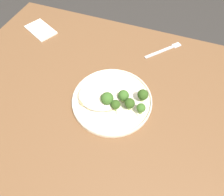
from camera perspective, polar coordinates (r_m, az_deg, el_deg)
name	(u,v)px	position (r m, az deg, el deg)	size (l,w,h in m)	color
ground	(116,172)	(1.40, 1.22, -19.99)	(6.00, 6.00, 0.00)	#2D2B28
wooden_dining_table	(119,125)	(0.78, 2.08, -7.57)	(1.40, 1.00, 0.74)	brown
dinner_plate	(112,100)	(0.74, 0.00, -0.51)	(0.29, 0.29, 0.02)	beige
noodle_bed	(98,96)	(0.72, -3.84, 0.44)	(0.15, 0.12, 0.03)	beige
seared_scallop_center_golden	(101,100)	(0.72, -3.07, -0.65)	(0.04, 0.04, 0.02)	#DBB77A
seared_scallop_large_seared	(109,107)	(0.71, -0.92, -2.46)	(0.03, 0.03, 0.01)	beige
seared_scallop_front_small	(103,95)	(0.73, -2.52, 0.80)	(0.03, 0.03, 0.02)	#E5C689
seared_scallop_rear_pale	(83,102)	(0.72, -8.03, -1.06)	(0.03, 0.03, 0.02)	#E5C689
seared_scallop_right_edge	(93,100)	(0.72, -5.37, -0.49)	(0.03, 0.03, 0.02)	beige
seared_scallop_tiny_bay	(83,92)	(0.75, -8.04, 1.78)	(0.03, 0.03, 0.02)	#DBB77A
seared_scallop_left_edge	(90,105)	(0.71, -6.16, -2.02)	(0.03, 0.03, 0.02)	#DBB77A
broccoli_floret_small_sprig	(130,104)	(0.69, 4.96, -1.55)	(0.04, 0.04, 0.05)	#7A994C
broccoli_floret_near_rim	(141,108)	(0.69, 8.10, -2.85)	(0.03, 0.03, 0.04)	#7A994C
broccoli_floret_front_edge	(123,96)	(0.71, 3.23, 0.65)	(0.04, 0.04, 0.05)	#89A356
broccoli_floret_left_leaning	(116,105)	(0.69, 1.02, -1.90)	(0.03, 0.03, 0.05)	#7A994C
broccoli_floret_split_head	(143,95)	(0.72, 8.63, 0.87)	(0.04, 0.04, 0.05)	#7A994C
broccoli_floret_beside_noodles	(107,99)	(0.69, -1.36, -0.20)	(0.04, 0.04, 0.06)	#89A356
onion_sliver_long_sliver	(134,110)	(0.71, 6.29, -3.31)	(0.05, 0.01, 0.00)	silver
onion_sliver_short_strip	(117,108)	(0.71, 1.35, -2.71)	(0.05, 0.01, 0.00)	silver
onion_sliver_pale_crescent	(128,102)	(0.73, 4.54, -1.21)	(0.05, 0.01, 0.00)	silver
dinner_fork	(164,50)	(0.95, 14.44, 12.89)	(0.14, 0.15, 0.00)	silver
folded_napkin	(41,30)	(1.08, -19.34, 17.57)	(0.15, 0.09, 0.01)	white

